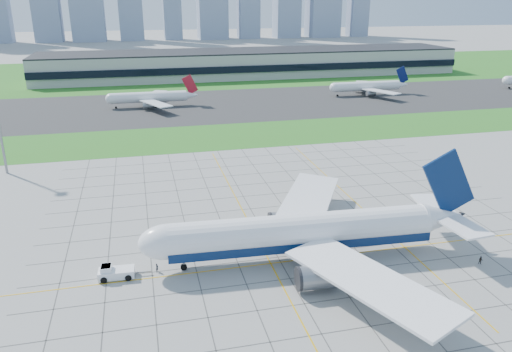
{
  "coord_description": "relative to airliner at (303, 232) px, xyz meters",
  "views": [
    {
      "loc": [
        -32.04,
        -82.16,
        47.72
      ],
      "look_at": [
        -5.85,
        27.23,
        7.0
      ],
      "focal_mm": 35.0,
      "sensor_mm": 36.0,
      "label": 1
    }
  ],
  "objects": [
    {
      "name": "crew_far",
      "position": [
        32.0,
        -9.81,
        -4.81
      ],
      "size": [
        1.01,
        0.94,
        1.65
      ],
      "primitive_type": "imported",
      "rotation": [
        0.0,
        0.0,
        -0.53
      ],
      "color": "black",
      "rests_on": "ground"
    },
    {
      "name": "distant_jet_1",
      "position": [
        -22.75,
        149.3,
        -1.14
      ],
      "size": [
        39.23,
        42.66,
        14.08
      ],
      "color": "white",
      "rests_on": "ground"
    },
    {
      "name": "distant_jet_2",
      "position": [
        85.86,
        153.16,
        -1.14
      ],
      "size": [
        40.75,
        42.66,
        14.08
      ],
      "color": "white",
      "rests_on": "ground"
    },
    {
      "name": "crew_near",
      "position": [
        -27.48,
        1.59,
        -4.79
      ],
      "size": [
        0.66,
        0.73,
        1.68
      ],
      "primitive_type": "imported",
      "rotation": [
        0.0,
        0.0,
        1.02
      ],
      "color": "black",
      "rests_on": "ground"
    },
    {
      "name": "grass_far",
      "position": [
        3.55,
        256.67,
        -5.61
      ],
      "size": [
        700.0,
        145.0,
        0.04
      ],
      "primitive_type": "cube",
      "color": "#2D6D1F",
      "rests_on": "ground"
    },
    {
      "name": "apron_markings",
      "position": [
        3.98,
        12.76,
        -5.61
      ],
      "size": [
        120.0,
        130.0,
        0.03
      ],
      "color": "#474744",
      "rests_on": "ground"
    },
    {
      "name": "grass_median",
      "position": [
        3.55,
        91.67,
        -5.61
      ],
      "size": [
        700.0,
        35.0,
        0.04
      ],
      "primitive_type": "cube",
      "color": "#2D6D1F",
      "rests_on": "ground"
    },
    {
      "name": "asphalt_taxiway",
      "position": [
        3.55,
        146.67,
        -5.6
      ],
      "size": [
        700.0,
        75.0,
        0.04
      ],
      "primitive_type": "cube",
      "color": "#383838",
      "rests_on": "ground"
    },
    {
      "name": "ground",
      "position": [
        3.55,
        1.67,
        -5.63
      ],
      "size": [
        1400.0,
        1400.0,
        0.0
      ],
      "primitive_type": "plane",
      "color": "#9D9D98",
      "rests_on": "ground"
    },
    {
      "name": "pushback_tug",
      "position": [
        -34.97,
        1.27,
        -4.48
      ],
      "size": [
        9.33,
        3.54,
        2.58
      ],
      "rotation": [
        0.0,
        0.0,
        -0.05
      ],
      "color": "white",
      "rests_on": "ground"
    },
    {
      "name": "terminal",
      "position": [
        43.55,
        231.54,
        2.27
      ],
      "size": [
        260.0,
        43.0,
        15.8
      ],
      "color": "#B7B7B2",
      "rests_on": "ground"
    },
    {
      "name": "airliner",
      "position": [
        0.0,
        0.0,
        0.0
      ],
      "size": [
        65.43,
        66.19,
        20.58
      ],
      "rotation": [
        0.0,
        0.0,
        -0.05
      ],
      "color": "white",
      "rests_on": "ground"
    }
  ]
}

